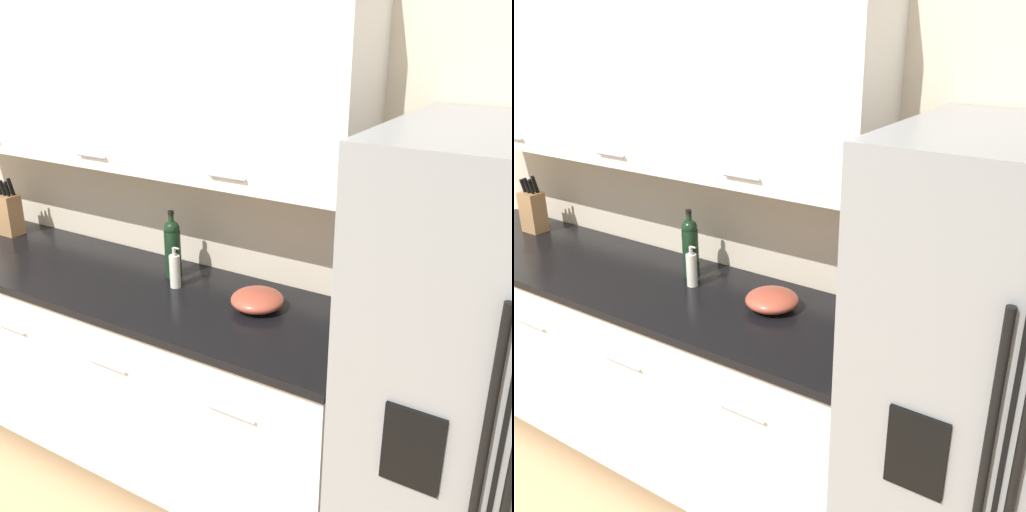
{
  "view_description": "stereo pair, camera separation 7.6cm",
  "coord_description": "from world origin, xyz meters",
  "views": [
    {
      "loc": [
        1.9,
        -0.71,
        2.0
      ],
      "look_at": [
        0.83,
        1.04,
        1.18
      ],
      "focal_mm": 42.0,
      "sensor_mm": 36.0,
      "label": 1
    },
    {
      "loc": [
        1.97,
        -0.67,
        2.0
      ],
      "look_at": [
        0.83,
        1.04,
        1.18
      ],
      "focal_mm": 42.0,
      "sensor_mm": 36.0,
      "label": 2
    }
  ],
  "objects": [
    {
      "name": "wine_bottle",
      "position": [
        0.32,
        1.18,
        1.06
      ],
      "size": [
        0.07,
        0.07,
        0.3
      ],
      "color": "black",
      "rests_on": "counter_unit"
    },
    {
      "name": "wall_back",
      "position": [
        0.01,
        1.32,
        1.45
      ],
      "size": [
        10.0,
        0.39,
        2.6
      ],
      "color": "beige",
      "rests_on": "ground_plane"
    },
    {
      "name": "soap_dispenser",
      "position": [
        0.4,
        1.09,
        1.0
      ],
      "size": [
        0.05,
        0.05,
        0.18
      ],
      "color": "silver",
      "rests_on": "counter_unit"
    },
    {
      "name": "knife_block",
      "position": [
        -0.75,
        1.16,
        1.04
      ],
      "size": [
        0.12,
        0.09,
        0.31
      ],
      "color": "#A87A4C",
      "rests_on": "counter_unit"
    },
    {
      "name": "counter_unit",
      "position": [
        0.04,
        1.04,
        0.47
      ],
      "size": [
        2.48,
        0.64,
        0.93
      ],
      "color": "black",
      "rests_on": "ground_plane"
    },
    {
      "name": "mixing_bowl",
      "position": [
        0.81,
        1.09,
        0.97
      ],
      "size": [
        0.21,
        0.21,
        0.08
      ],
      "color": "#B24C38",
      "rests_on": "counter_unit"
    }
  ]
}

